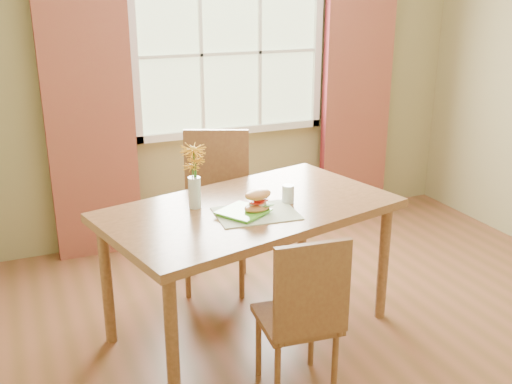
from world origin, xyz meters
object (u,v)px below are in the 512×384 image
object	(u,v)px
dining_table	(250,219)
chair_far	(216,202)
croissant_sandwich	(258,201)
flower_vase	(194,169)
chair_near	(303,311)
water_glass	(288,194)

from	to	relation	value
dining_table	chair_far	size ratio (longest dim) A/B	1.70
dining_table	croissant_sandwich	xyz separation A→B (m)	(-0.01, -0.14, 0.16)
chair_far	flower_vase	world-z (taller)	flower_vase
dining_table	chair_near	xyz separation A→B (m)	(-0.01, -0.70, -0.23)
chair_near	croissant_sandwich	distance (m)	0.69
dining_table	flower_vase	size ratio (longest dim) A/B	4.95
croissant_sandwich	flower_vase	bearing A→B (deg)	122.97
chair_far	water_glass	xyz separation A→B (m)	(0.19, -0.74, 0.27)
croissant_sandwich	flower_vase	size ratio (longest dim) A/B	0.53
dining_table	chair_far	bearing A→B (deg)	73.15
dining_table	water_glass	distance (m)	0.27
chair_near	chair_far	size ratio (longest dim) A/B	0.84
chair_far	flower_vase	size ratio (longest dim) A/B	2.92
flower_vase	chair_near	bearing A→B (deg)	-70.05
dining_table	chair_far	world-z (taller)	chair_far
water_glass	flower_vase	world-z (taller)	flower_vase
chair_near	flower_vase	bearing A→B (deg)	115.44
chair_near	water_glass	bearing A→B (deg)	75.97
chair_near	flower_vase	size ratio (longest dim) A/B	2.46
water_glass	flower_vase	size ratio (longest dim) A/B	0.29
croissant_sandwich	flower_vase	xyz separation A→B (m)	(-0.29, 0.24, 0.15)
dining_table	flower_vase	world-z (taller)	flower_vase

